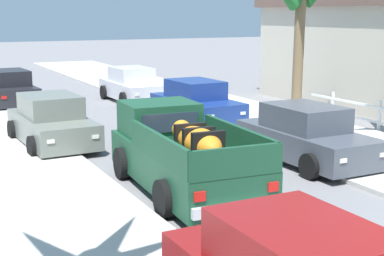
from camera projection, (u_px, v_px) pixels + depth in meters
sidewalk_right at (281, 128)px, 19.72m from camera, size 4.80×60.00×0.12m
curb_left at (23, 155)px, 15.92m from camera, size 0.16×60.00×0.10m
curb_right at (256, 131)px, 19.28m from camera, size 0.16×60.00×0.10m
pickup_truck at (181, 154)px, 12.87m from camera, size 2.44×5.32×1.80m
car_right_near at (196, 103)px, 20.91m from camera, size 2.15×4.32×1.54m
car_left_mid at (52, 122)px, 17.19m from camera, size 2.15×4.31×1.54m
car_right_mid at (306, 136)px, 15.23m from camera, size 2.07×4.28×1.54m
car_left_far at (132, 86)px, 25.90m from camera, size 2.06×4.27×1.54m
car_right_far at (9, 89)px, 24.82m from camera, size 2.21×4.34×1.54m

